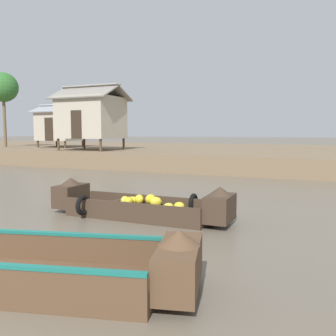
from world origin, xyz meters
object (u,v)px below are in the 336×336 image
banana_boat (139,205)px  stilt_house_left (60,125)px  stilt_house_mid_left (91,117)px  palm_tree_near (3,88)px

banana_boat → stilt_house_left: size_ratio=1.26×
banana_boat → stilt_house_mid_left: (-10.37, 12.40, 2.90)m
stilt_house_left → palm_tree_near: size_ratio=0.63×
stilt_house_mid_left → stilt_house_left: bearing=150.1°
stilt_house_left → palm_tree_near: palm_tree_near is taller
banana_boat → palm_tree_near: palm_tree_near is taller
palm_tree_near → banana_boat: bearing=-34.7°
banana_boat → stilt_house_mid_left: size_ratio=1.08×
banana_boat → stilt_house_left: (-15.59, 15.40, 2.43)m
banana_boat → palm_tree_near: 24.96m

